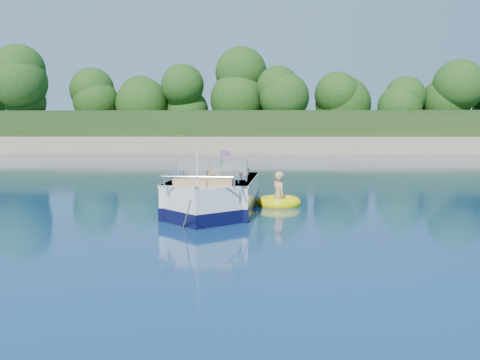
% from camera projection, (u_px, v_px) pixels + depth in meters
% --- Properties ---
extents(ground, '(160.00, 160.00, 0.00)m').
position_uv_depth(ground, '(281.00, 216.00, 13.77)').
color(ground, '#091941').
rests_on(ground, ground).
extents(shoreline, '(170.00, 59.00, 6.00)m').
position_uv_depth(shoreline, '(263.00, 138.00, 77.12)').
color(shoreline, tan).
rests_on(shoreline, ground).
extents(treeline, '(150.00, 7.12, 8.19)m').
position_uv_depth(treeline, '(266.00, 96.00, 54.04)').
color(treeline, black).
rests_on(treeline, ground).
extents(motorboat, '(2.43, 6.12, 2.04)m').
position_uv_depth(motorboat, '(213.00, 198.00, 14.32)').
color(motorboat, white).
rests_on(motorboat, ground).
extents(tow_tube, '(1.46, 1.46, 0.34)m').
position_uv_depth(tow_tube, '(279.00, 202.00, 15.64)').
color(tow_tube, '#FFF200').
rests_on(tow_tube, ground).
extents(boy, '(0.70, 0.89, 1.59)m').
position_uv_depth(boy, '(278.00, 205.00, 15.71)').
color(boy, tan).
rests_on(boy, ground).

